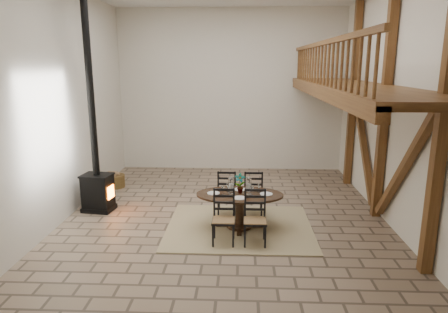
{
  "coord_description": "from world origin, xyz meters",
  "views": [
    {
      "loc": [
        0.35,
        -8.62,
        3.35
      ],
      "look_at": [
        -0.05,
        0.4,
        1.23
      ],
      "focal_mm": 32.0,
      "sensor_mm": 36.0,
      "label": 1
    }
  ],
  "objects_px": {
    "log_basket": "(115,180)",
    "log_stack": "(96,195)",
    "dining_table": "(240,208)",
    "wood_stove": "(96,164)"
  },
  "relations": [
    {
      "from": "wood_stove",
      "to": "log_stack",
      "type": "relative_size",
      "value": 10.19
    },
    {
      "from": "dining_table",
      "to": "wood_stove",
      "type": "relative_size",
      "value": 0.4
    },
    {
      "from": "dining_table",
      "to": "wood_stove",
      "type": "bearing_deg",
      "value": 165.82
    },
    {
      "from": "wood_stove",
      "to": "log_stack",
      "type": "bearing_deg",
      "value": 124.26
    },
    {
      "from": "log_basket",
      "to": "wood_stove",
      "type": "bearing_deg",
      "value": -84.28
    },
    {
      "from": "log_stack",
      "to": "wood_stove",
      "type": "bearing_deg",
      "value": -63.57
    },
    {
      "from": "dining_table",
      "to": "log_basket",
      "type": "distance_m",
      "value": 4.36
    },
    {
      "from": "log_basket",
      "to": "log_stack",
      "type": "relative_size",
      "value": 1.07
    },
    {
      "from": "dining_table",
      "to": "log_basket",
      "type": "height_order",
      "value": "dining_table"
    },
    {
      "from": "dining_table",
      "to": "log_basket",
      "type": "bearing_deg",
      "value": 142.82
    }
  ]
}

